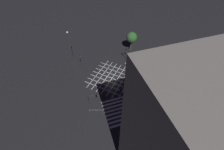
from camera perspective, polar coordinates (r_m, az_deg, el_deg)
name	(u,v)px	position (r m, az deg, el deg)	size (l,w,h in m)	color
ground_plane	(112,78)	(39.96, 0.00, -1.23)	(200.00, 200.00, 0.00)	black
road_markings	(121,95)	(36.43, 3.30, -7.52)	(14.42, 20.47, 0.01)	silver
traffic_light_median_south	(121,92)	(33.25, 3.36, -6.66)	(0.36, 0.39, 3.96)	#2D2D30
traffic_light_nw_main	(80,58)	(42.72, -12.16, 6.27)	(0.39, 0.36, 3.90)	#2D2D30
traffic_light_se_cross	(151,85)	(36.03, 14.59, -3.58)	(0.36, 0.39, 3.73)	#2D2D30
traffic_light_ne_cross	(129,51)	(44.88, 6.36, 9.10)	(0.36, 0.39, 3.80)	#2D2D30
traffic_light_sw_main	(94,97)	(32.78, -6.90, -8.49)	(2.13, 0.36, 3.69)	#2D2D30
traffic_light_ne_main	(126,52)	(44.42, 5.27, 8.89)	(0.39, 0.36, 3.90)	#2D2D30
street_lamp_east	(69,42)	(43.05, -15.92, 12.11)	(0.51, 0.51, 9.64)	#2D2D30
street_lamp_west	(181,98)	(31.03, 24.78, -7.97)	(0.61, 0.61, 7.92)	#2D2D30
street_tree_near	(174,89)	(35.26, 22.67, -4.78)	(3.74, 3.74, 5.75)	brown
street_tree_far	(132,37)	(47.97, 7.51, 14.01)	(3.34, 3.34, 6.10)	brown
pedestrian_railing	(112,110)	(33.19, 0.00, -13.20)	(9.35, 3.09, 1.05)	gray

